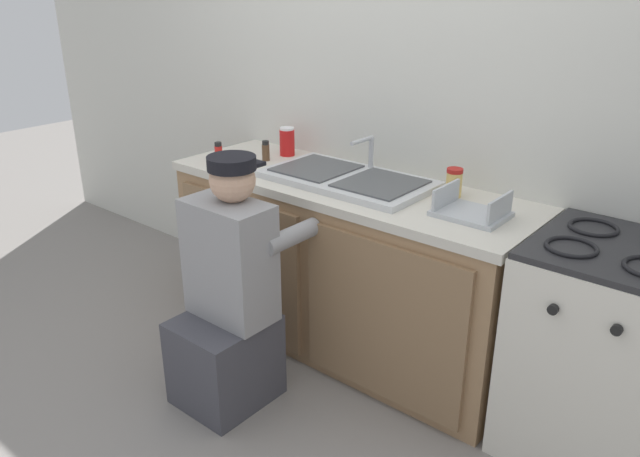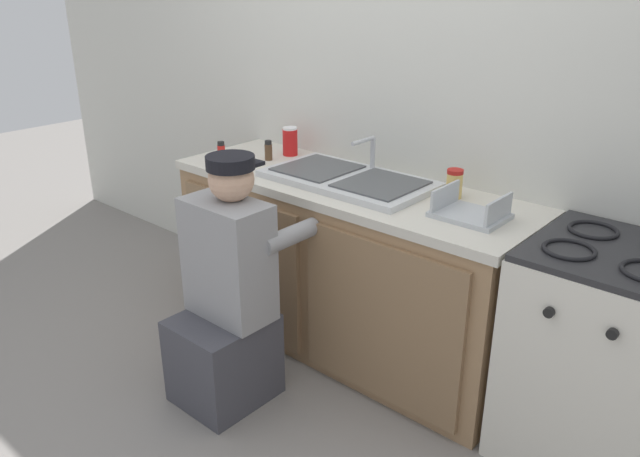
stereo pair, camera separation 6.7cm
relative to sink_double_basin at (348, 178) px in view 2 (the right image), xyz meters
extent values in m
plane|color=gray|center=(0.00, -0.30, -0.89)|extent=(12.00, 12.00, 0.00)
cube|color=silver|center=(0.00, 0.35, 0.36)|extent=(6.00, 0.10, 2.50)
cube|color=#997551|center=(0.00, 0.00, -0.47)|extent=(1.80, 0.60, 0.82)
cube|color=#866747|center=(-0.43, -0.31, -0.47)|extent=(0.79, 0.02, 0.73)
cube|color=#866747|center=(0.43, -0.31, -0.47)|extent=(0.79, 0.02, 0.73)
cube|color=beige|center=(0.00, 0.00, -0.04)|extent=(1.84, 0.62, 0.04)
cube|color=silver|center=(0.00, 0.00, 0.00)|extent=(0.80, 0.44, 0.03)
cube|color=#4C4F51|center=(-0.19, 0.00, 0.01)|extent=(0.33, 0.35, 0.01)
cube|color=#4C4F51|center=(0.19, 0.00, 0.01)|extent=(0.33, 0.35, 0.01)
cylinder|color=#B7BABF|center=(0.00, 0.19, 0.07)|extent=(0.02, 0.02, 0.18)
cylinder|color=#B7BABF|center=(0.00, 0.11, 0.16)|extent=(0.02, 0.16, 0.02)
cube|color=silver|center=(1.22, 0.00, -0.46)|extent=(0.59, 0.60, 0.85)
cube|color=#262628|center=(1.22, 0.00, -0.02)|extent=(0.57, 0.59, 0.02)
torus|color=black|center=(1.09, -0.12, 0.00)|extent=(0.19, 0.19, 0.02)
torus|color=black|center=(1.09, 0.12, 0.00)|extent=(0.19, 0.19, 0.02)
cylinder|color=black|center=(1.12, -0.31, -0.16)|extent=(0.04, 0.02, 0.04)
cylinder|color=black|center=(1.33, -0.31, -0.16)|extent=(0.04, 0.02, 0.04)
cube|color=#3F3F47|center=(-0.12, -0.72, -0.69)|extent=(0.36, 0.40, 0.40)
cube|color=gray|center=(-0.12, -0.66, -0.23)|extent=(0.38, 0.22, 0.52)
sphere|color=tan|center=(-0.12, -0.62, 0.12)|extent=(0.19, 0.19, 0.19)
cylinder|color=black|center=(-0.12, -0.62, 0.19)|extent=(0.20, 0.20, 0.06)
cube|color=black|center=(-0.12, -0.53, 0.17)|extent=(0.13, 0.09, 0.02)
cylinder|color=gray|center=(-0.29, -0.46, -0.13)|extent=(0.08, 0.30, 0.08)
cylinder|color=gray|center=(0.05, -0.46, -0.13)|extent=(0.08, 0.30, 0.08)
cylinder|color=red|center=(-0.54, 0.17, 0.05)|extent=(0.08, 0.08, 0.14)
cylinder|color=white|center=(-0.54, 0.17, 0.13)|extent=(0.08, 0.08, 0.01)
cylinder|color=#513823|center=(-0.56, 0.02, 0.02)|extent=(0.04, 0.04, 0.08)
cylinder|color=black|center=(-0.56, 0.02, 0.08)|extent=(0.04, 0.04, 0.02)
cylinder|color=red|center=(-0.72, -0.16, 0.02)|extent=(0.04, 0.04, 0.08)
cylinder|color=black|center=(-0.72, -0.16, 0.08)|extent=(0.04, 0.04, 0.02)
cylinder|color=#DBB760|center=(0.48, 0.14, 0.04)|extent=(0.07, 0.07, 0.11)
cylinder|color=#B21E19|center=(0.48, 0.14, 0.10)|extent=(0.07, 0.07, 0.02)
cube|color=#B2B7BC|center=(0.66, -0.03, -0.01)|extent=(0.28, 0.22, 0.02)
cube|color=#B2B7BC|center=(0.54, -0.03, 0.04)|extent=(0.01, 0.21, 0.10)
cube|color=#B2B7BC|center=(0.78, -0.03, 0.04)|extent=(0.01, 0.21, 0.10)
camera|label=1|loc=(1.69, -2.24, 0.89)|focal=35.00mm
camera|label=2|loc=(1.74, -2.20, 0.89)|focal=35.00mm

